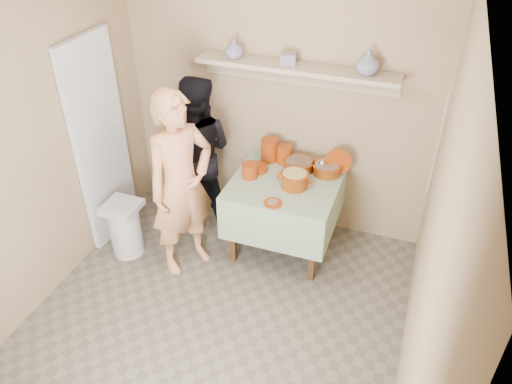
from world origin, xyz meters
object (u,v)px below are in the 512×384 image
at_px(person_cook, 181,185).
at_px(cazuela_rice, 294,179).
at_px(person_helper, 196,154).
at_px(serving_table, 286,191).
at_px(trash_bin, 125,228).

xyz_separation_m(person_cook, cazuela_rice, (0.88, 0.47, -0.02)).
height_order(person_cook, person_helper, person_cook).
distance_m(person_helper, serving_table, 0.98).
relative_size(person_cook, trash_bin, 3.11).
distance_m(person_cook, trash_bin, 0.85).
distance_m(person_cook, person_helper, 0.68).
relative_size(serving_table, cazuela_rice, 2.95).
bearing_deg(person_helper, serving_table, 159.97).
height_order(person_helper, serving_table, person_helper).
relative_size(serving_table, trash_bin, 1.74).
relative_size(person_cook, cazuela_rice, 5.27).
xyz_separation_m(person_cook, person_helper, (-0.18, 0.65, -0.08)).
bearing_deg(person_cook, serving_table, -24.68).
distance_m(serving_table, trash_bin, 1.56).
distance_m(cazuela_rice, trash_bin, 1.68).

